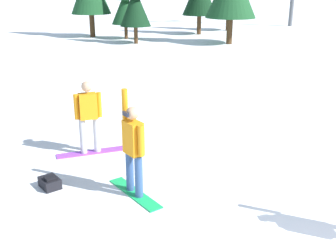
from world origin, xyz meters
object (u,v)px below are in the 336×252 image
backpack_black (50,182)px  pine_tree_young (125,2)px  snowboarder_midground (133,148)px  snowboarder_background (89,116)px

backpack_black → pine_tree_young: bearing=71.4°
snowboarder_midground → backpack_black: bearing=151.1°
snowboarder_background → pine_tree_young: pine_tree_young is taller
snowboarder_midground → backpack_black: snowboarder_midground is taller
backpack_black → pine_tree_young: pine_tree_young is taller
snowboarder_midground → pine_tree_young: pine_tree_young is taller
snowboarder_midground → backpack_black: (-1.50, 0.83, -0.84)m
snowboarder_background → pine_tree_young: (5.90, 19.28, 1.56)m
pine_tree_young → snowboarder_background: bearing=-107.0°
snowboarder_background → pine_tree_young: 20.22m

